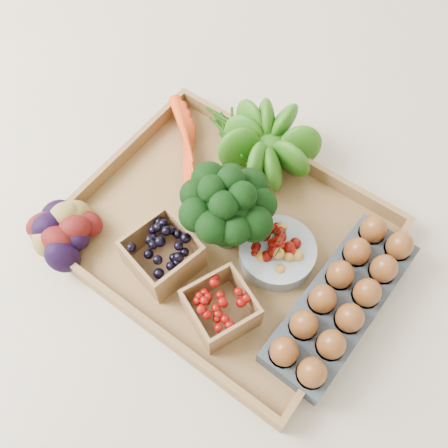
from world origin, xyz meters
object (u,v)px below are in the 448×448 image
Objects in this scene: tray at (224,237)px; broccoli at (227,220)px; cherry_bowl at (277,253)px; egg_carton at (341,303)px.

broccoli is (0.01, 0.00, 0.07)m from tray.
tray is at bearing -168.63° from cherry_bowl.
broccoli reaches higher than tray.
tray is 1.66× the size of egg_carton.
broccoli is at bearing -176.83° from egg_carton.
cherry_bowl is (0.10, 0.02, -0.05)m from broccoli.
cherry_bowl is at bearing 11.64° from broccoli.
egg_carton is at bearing 1.38° from tray.
broccoli reaches higher than cherry_bowl.
egg_carton reaches higher than tray.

